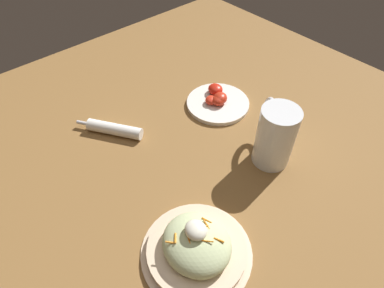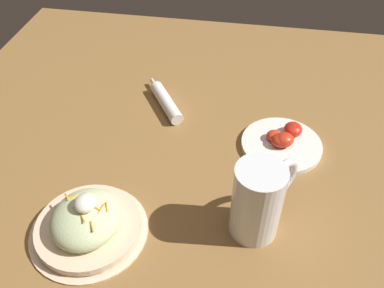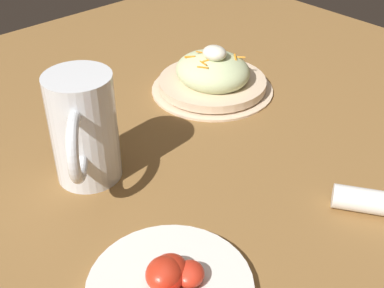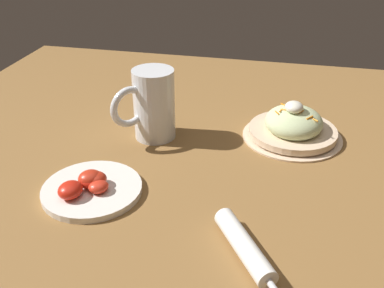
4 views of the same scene
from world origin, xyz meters
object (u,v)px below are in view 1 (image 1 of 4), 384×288
at_px(beer_mug, 274,138).
at_px(salad_plate, 197,246).
at_px(napkin_roll, 114,129).
at_px(tomato_plate, 218,101).

bearing_deg(beer_mug, salad_plate, -78.29).
bearing_deg(salad_plate, napkin_roll, 171.31).
distance_m(napkin_roll, tomato_plate, 0.32).
xyz_separation_m(beer_mug, napkin_roll, (-0.34, -0.25, -0.06)).
relative_size(beer_mug, tomato_plate, 0.86).
distance_m(salad_plate, napkin_roll, 0.41).
bearing_deg(salad_plate, beer_mug, 101.71).
bearing_deg(beer_mug, napkin_roll, -143.79).
bearing_deg(salad_plate, tomato_plate, 130.13).
height_order(salad_plate, beer_mug, beer_mug).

